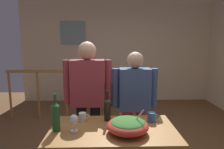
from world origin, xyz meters
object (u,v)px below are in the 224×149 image
stair_railing (87,88)px  flat_screen_tv (95,77)px  tv_console (95,94)px  wine_glass (74,120)px  person_standing_left (88,94)px  salad_bowl (128,125)px  framed_picture (73,33)px  mug_white (83,117)px  mug_blue (152,117)px  serving_table (113,137)px  wine_bottle_green (56,116)px  wine_bottle_dark (107,109)px  person_standing_right (135,100)px

stair_railing → flat_screen_tv: stair_railing is taller
tv_console → wine_glass: wine_glass is taller
stair_railing → person_standing_left: (0.17, -1.62, 0.30)m
salad_bowl → stair_railing: bearing=104.4°
framed_picture → mug_white: size_ratio=5.60×
mug_blue → serving_table: bearing=-159.3°
tv_console → salad_bowl: (0.50, -3.38, 0.62)m
salad_bowl → person_standing_left: person_standing_left is taller
wine_glass → wine_bottle_green: bearing=175.6°
stair_railing → tv_console: size_ratio=2.70×
mug_blue → mug_white: 0.74m
wine_bottle_green → mug_blue: size_ratio=3.10×
stair_railing → wine_glass: 2.33m
tv_console → salad_bowl: 3.47m
wine_bottle_dark → mug_blue: (0.47, -0.05, -0.08)m
tv_console → wine_bottle_dark: bearing=-84.3°
flat_screen_tv → serving_table: flat_screen_tv is taller
serving_table → mug_blue: size_ratio=10.51×
framed_picture → person_standing_left: bearing=-77.6°
wine_bottle_dark → mug_blue: bearing=-6.3°
serving_table → person_standing_right: 0.74m
tv_console → flat_screen_tv: bearing=-90.0°
mug_blue → person_standing_left: bearing=145.3°
wine_glass → mug_white: 0.27m
tv_console → stair_railing: bearing=-96.3°
stair_railing → mug_white: stair_railing is taller
flat_screen_tv → wine_bottle_green: 3.31m
wine_glass → mug_blue: wine_glass is taller
mug_blue → person_standing_left: (-0.72, 0.50, 0.13)m
mug_blue → person_standing_right: bearing=103.0°
serving_table → mug_white: size_ratio=10.57×
stair_railing → mug_white: (0.15, -2.06, 0.17)m
serving_table → wine_bottle_green: 0.59m
flat_screen_tv → salad_bowl: bearing=-81.6°
tv_console → wine_glass: bearing=-90.2°
stair_railing → wine_bottle_dark: size_ratio=7.29×
serving_table → wine_bottle_green: wine_bottle_green is taller
stair_railing → mug_white: size_ratio=20.84×
salad_bowl → person_standing_right: bearing=77.4°
flat_screen_tv → mug_blue: (0.78, -3.11, 0.14)m
tv_console → flat_screen_tv: flat_screen_tv is taller
serving_table → wine_glass: size_ratio=7.54×
serving_table → person_standing_right: (0.30, 0.65, 0.18)m
framed_picture → flat_screen_tv: size_ratio=1.43×
flat_screen_tv → mug_white: bearing=-89.2°
framed_picture → flat_screen_tv: bearing=-28.6°
mug_blue → stair_railing: bearing=112.8°
serving_table → person_standing_left: bearing=114.7°
mug_blue → person_standing_right: size_ratio=0.08×
wine_bottle_dark → person_standing_right: (0.35, 0.44, -0.04)m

